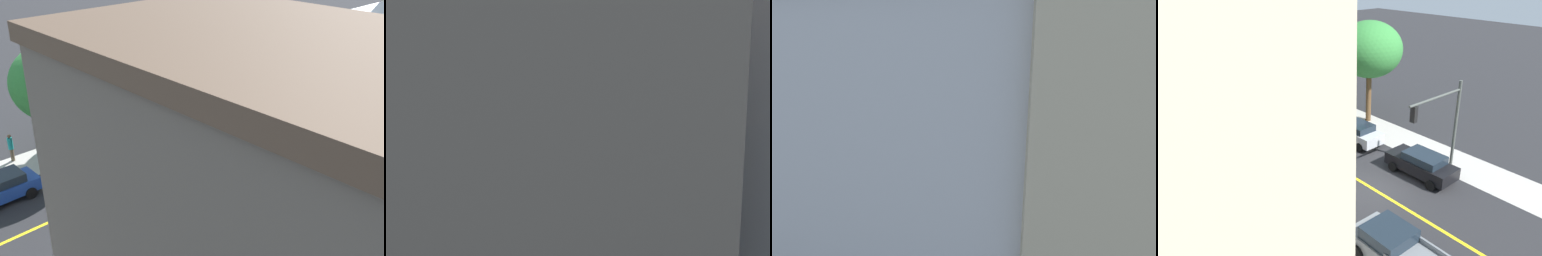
% 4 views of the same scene
% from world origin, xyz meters
% --- Properties ---
extents(ground_plane, '(140.00, 140.00, 0.00)m').
position_xyz_m(ground_plane, '(0.00, 0.00, 0.00)').
color(ground_plane, '#262628').
extents(sidewalk_left, '(3.27, 126.00, 0.01)m').
position_xyz_m(sidewalk_left, '(-6.37, 0.00, 0.00)').
color(sidewalk_left, '#ADA8A0').
rests_on(sidewalk_left, ground).
extents(sidewalk_right, '(3.27, 126.00, 0.01)m').
position_xyz_m(sidewalk_right, '(6.37, 0.00, 0.00)').
color(sidewalk_right, '#ADA8A0').
rests_on(sidewalk_right, ground).
extents(road_centerline_stripe, '(0.20, 126.00, 0.00)m').
position_xyz_m(road_centerline_stripe, '(0.00, 0.00, 0.00)').
color(road_centerline_stripe, yellow).
rests_on(road_centerline_stripe, ground).
extents(street_tree_left_near, '(5.68, 5.68, 7.51)m').
position_xyz_m(street_tree_left_near, '(5.64, 13.57, 5.08)').
color(street_tree_left_near, brown).
rests_on(street_tree_left_near, ground).
extents(street_tree_right_corner, '(4.82, 4.82, 6.78)m').
position_xyz_m(street_tree_right_corner, '(6.69, 25.57, 4.70)').
color(street_tree_right_corner, brown).
rests_on(street_tree_right_corner, ground).
extents(street_tree_left_far, '(5.22, 5.22, 8.24)m').
position_xyz_m(street_tree_left_far, '(6.98, 7.97, 5.99)').
color(street_tree_left_far, brown).
rests_on(street_tree_left_far, ground).
extents(fire_hydrant, '(0.44, 0.24, 0.78)m').
position_xyz_m(fire_hydrant, '(-5.59, 0.23, 0.38)').
color(fire_hydrant, silver).
rests_on(fire_hydrant, ground).
extents(parking_meter, '(0.12, 0.18, 1.29)m').
position_xyz_m(parking_meter, '(-5.35, 6.76, 0.86)').
color(parking_meter, '#4C4C51').
rests_on(parking_meter, ground).
extents(traffic_light_mast, '(4.60, 0.32, 5.92)m').
position_xyz_m(traffic_light_mast, '(3.97, -1.42, 3.91)').
color(traffic_light_mast, '#474C47').
rests_on(traffic_light_mast, ground).
extents(street_lamp, '(0.70, 0.36, 6.20)m').
position_xyz_m(street_lamp, '(-5.41, 10.78, 3.85)').
color(street_lamp, '#38383D').
rests_on(street_lamp, ground).
extents(red_sedan_left_curb, '(2.21, 4.68, 1.41)m').
position_xyz_m(red_sedan_left_curb, '(-3.35, 6.40, 0.76)').
color(red_sedan_left_curb, red).
rests_on(red_sedan_left_curb, ground).
extents(silver_sedan_right_curb, '(2.09, 4.48, 1.55)m').
position_xyz_m(silver_sedan_right_curb, '(3.44, 5.65, 0.82)').
color(silver_sedan_right_curb, '#B7BABF').
rests_on(silver_sedan_right_curb, ground).
extents(grey_sedan_left_curb, '(2.18, 4.63, 1.56)m').
position_xyz_m(grey_sedan_left_curb, '(-3.40, 23.76, 0.81)').
color(grey_sedan_left_curb, slate).
rests_on(grey_sedan_left_curb, ground).
extents(black_sedan_right_curb, '(2.10, 4.49, 1.55)m').
position_xyz_m(black_sedan_right_curb, '(3.34, -0.67, 0.82)').
color(black_sedan_right_curb, black).
rests_on(black_sedan_right_curb, ground).
extents(blue_sedan_right_curb, '(2.01, 4.20, 1.52)m').
position_xyz_m(blue_sedan_right_curb, '(3.51, 18.77, 0.80)').
color(blue_sedan_right_curb, '#1E429E').
rests_on(blue_sedan_right_curb, ground).
extents(grey_pickup_truck, '(2.33, 5.46, 1.74)m').
position_xyz_m(grey_pickup_truck, '(-3.48, -5.16, 0.89)').
color(grey_pickup_truck, slate).
rests_on(grey_pickup_truck, ground).
extents(pedestrian_orange_shirt, '(0.33, 0.33, 1.67)m').
position_xyz_m(pedestrian_orange_shirt, '(-5.48, 0.96, 0.89)').
color(pedestrian_orange_shirt, black).
rests_on(pedestrian_orange_shirt, ground).
extents(pedestrian_teal_shirt, '(0.31, 0.31, 1.83)m').
position_xyz_m(pedestrian_teal_shirt, '(7.50, 16.34, 0.99)').
color(pedestrian_teal_shirt, brown).
rests_on(pedestrian_teal_shirt, ground).
extents(pedestrian_red_shirt, '(0.32, 0.32, 1.71)m').
position_xyz_m(pedestrian_red_shirt, '(6.28, 19.66, 0.91)').
color(pedestrian_red_shirt, '#33384C').
rests_on(pedestrian_red_shirt, ground).
extents(pedestrian_blue_shirt, '(0.35, 0.35, 1.61)m').
position_xyz_m(pedestrian_blue_shirt, '(-5.24, 14.26, 0.84)').
color(pedestrian_blue_shirt, '#33384C').
rests_on(pedestrian_blue_shirt, ground).
extents(small_dog, '(0.38, 0.63, 0.47)m').
position_xyz_m(small_dog, '(-5.10, 15.07, 0.31)').
color(small_dog, '#C6B28C').
rests_on(small_dog, ground).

